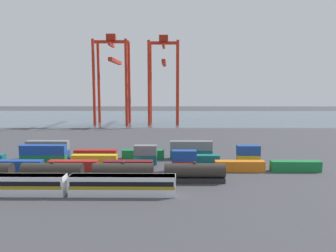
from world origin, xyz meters
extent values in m
plane|color=#424247|center=(0.00, 40.00, 0.00)|extent=(420.00, 420.00, 0.00)
cube|color=#475B6B|center=(0.00, 133.47, 0.00)|extent=(400.00, 110.00, 0.01)
cube|color=silver|center=(-20.38, -21.89, 1.95)|extent=(20.41, 3.10, 3.90)
cube|color=#9E8414|center=(-20.38, -21.89, 1.85)|extent=(20.01, 3.14, 0.64)
cube|color=black|center=(-20.38, -21.89, 2.63)|extent=(19.60, 3.13, 0.90)
cube|color=slate|center=(-20.38, -21.89, 3.72)|extent=(20.21, 2.85, 0.36)
cube|color=silver|center=(0.94, -21.89, 1.95)|extent=(20.41, 3.10, 3.90)
cube|color=#9E8414|center=(0.94, -21.89, 1.85)|extent=(20.01, 3.14, 0.64)
cube|color=black|center=(0.94, -21.89, 2.63)|extent=(19.60, 3.13, 0.90)
cube|color=slate|center=(0.94, -21.89, 3.72)|extent=(20.21, 2.85, 0.36)
cube|color=#232326|center=(-15.80, -13.28, 0.55)|extent=(13.23, 2.50, 1.10)
cylinder|color=#2D2823|center=(-15.80, -13.28, 2.64)|extent=(13.23, 3.07, 3.07)
cylinder|color=#2D2823|center=(-15.80, -13.28, 4.35)|extent=(0.70, 0.70, 0.36)
cube|color=#232326|center=(-0.21, -13.28, 0.55)|extent=(13.23, 2.50, 1.10)
cylinder|color=#2D2823|center=(-0.21, -13.28, 2.64)|extent=(13.23, 3.07, 3.07)
cylinder|color=#2D2823|center=(-0.21, -13.28, 4.35)|extent=(0.70, 0.70, 0.36)
cube|color=#232326|center=(15.37, -13.28, 0.55)|extent=(13.23, 2.50, 1.10)
cylinder|color=#2D2823|center=(15.37, -13.28, 2.64)|extent=(13.23, 3.07, 3.07)
cylinder|color=#2D2823|center=(15.37, -13.28, 4.35)|extent=(0.70, 0.70, 0.36)
cube|color=#1C4299|center=(-27.81, -4.01, 1.30)|extent=(12.10, 2.44, 2.60)
cube|color=#AD211C|center=(-14.07, -4.01, 1.30)|extent=(12.10, 2.44, 2.60)
cube|color=maroon|center=(-0.32, -4.01, 1.30)|extent=(12.10, 2.44, 2.60)
cube|color=#AD211C|center=(13.42, -4.01, 1.30)|extent=(6.04, 2.44, 2.60)
cube|color=#1C4299|center=(13.42, -4.01, 3.90)|extent=(6.04, 2.44, 2.60)
cube|color=orange|center=(27.17, -4.01, 1.30)|extent=(12.10, 2.44, 2.60)
cube|color=#197538|center=(40.91, -4.01, 1.30)|extent=(12.10, 2.44, 2.60)
cube|color=#197538|center=(-24.11, 2.79, 1.30)|extent=(12.10, 2.44, 2.60)
cube|color=#1C4299|center=(-24.11, 2.79, 3.90)|extent=(12.10, 2.44, 2.60)
cube|color=gold|center=(-10.38, 2.79, 1.30)|extent=(12.10, 2.44, 2.60)
cube|color=#146066|center=(3.36, 2.79, 1.30)|extent=(6.04, 2.44, 2.60)
cube|color=slate|center=(3.36, 2.79, 3.90)|extent=(6.04, 2.44, 2.60)
cube|color=#146066|center=(17.10, 2.79, 1.30)|extent=(12.10, 2.44, 2.60)
cube|color=gold|center=(30.83, 2.79, 1.30)|extent=(6.04, 2.44, 2.60)
cube|color=#1C4299|center=(30.83, 2.79, 3.90)|extent=(6.04, 2.44, 2.60)
cube|color=#1C4299|center=(-25.55, 9.58, 1.30)|extent=(12.10, 2.44, 2.60)
cube|color=slate|center=(-25.55, 9.58, 3.90)|extent=(12.10, 2.44, 2.60)
cube|color=#AD211C|center=(-11.70, 9.58, 1.30)|extent=(12.10, 2.44, 2.60)
cube|color=#197538|center=(2.15, 9.58, 1.30)|extent=(12.10, 2.44, 2.60)
cube|color=#146066|center=(16.00, 9.58, 1.30)|extent=(12.10, 2.44, 2.60)
cube|color=slate|center=(16.00, 9.58, 3.90)|extent=(12.10, 2.44, 2.60)
cylinder|color=red|center=(-30.59, 89.07, 22.59)|extent=(1.50, 1.50, 45.18)
cylinder|color=red|center=(-13.45, 89.07, 22.59)|extent=(1.50, 1.50, 45.18)
cylinder|color=red|center=(-30.59, 100.76, 22.59)|extent=(1.50, 1.50, 45.18)
cylinder|color=red|center=(-13.45, 100.76, 22.59)|extent=(1.50, 1.50, 45.18)
cube|color=red|center=(-22.02, 94.92, 44.38)|extent=(18.75, 1.20, 1.60)
cube|color=red|center=(-22.02, 94.92, 42.78)|extent=(1.20, 13.29, 1.60)
cube|color=red|center=(-22.02, 106.83, 34.96)|extent=(2.00, 34.03, 2.00)
cube|color=maroon|center=(-22.02, 94.92, 46.78)|extent=(4.80, 4.00, 3.20)
cylinder|color=red|center=(-1.46, 89.04, 22.27)|extent=(1.50, 1.50, 44.54)
cylinder|color=red|center=(13.65, 89.04, 22.27)|extent=(1.50, 1.50, 44.54)
cylinder|color=red|center=(-1.46, 100.79, 22.27)|extent=(1.50, 1.50, 44.54)
cylinder|color=red|center=(13.65, 100.79, 22.27)|extent=(1.50, 1.50, 44.54)
cube|color=red|center=(6.09, 94.92, 43.74)|extent=(16.72, 1.20, 1.60)
cube|color=red|center=(6.09, 94.92, 42.14)|extent=(1.20, 13.34, 1.60)
cube|color=red|center=(6.09, 107.00, 33.98)|extent=(2.00, 34.52, 2.00)
cube|color=maroon|center=(6.09, 94.92, 46.14)|extent=(4.80, 4.00, 3.20)
camera|label=1|loc=(10.27, -82.05, 20.97)|focal=34.56mm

